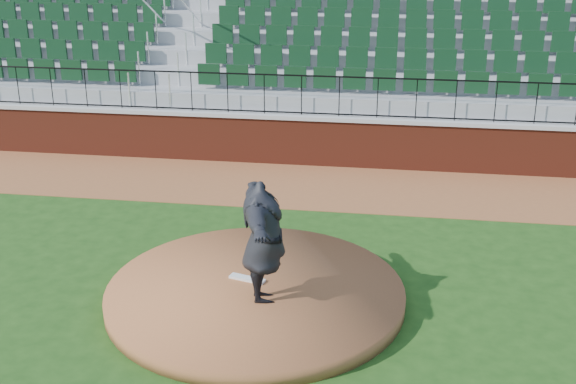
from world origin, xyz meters
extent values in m
plane|color=#1B4112|center=(0.00, 0.00, 0.00)|extent=(90.00, 90.00, 0.00)
cube|color=brown|center=(0.00, 5.40, 0.01)|extent=(34.00, 3.20, 0.01)
cube|color=maroon|center=(0.00, 7.00, 0.60)|extent=(34.00, 0.35, 1.20)
cube|color=#B7B7B7|center=(0.00, 7.00, 1.25)|extent=(34.00, 0.45, 0.10)
cube|color=maroon|center=(0.00, 12.52, 2.75)|extent=(34.00, 0.50, 5.50)
cylinder|color=brown|center=(-0.29, -0.26, 0.12)|extent=(4.97, 4.97, 0.25)
cube|color=white|center=(-0.47, -0.02, 0.27)|extent=(0.65, 0.32, 0.04)
imported|color=black|center=(-0.07, -0.65, 1.27)|extent=(1.25, 2.59, 2.03)
camera|label=1|loc=(1.85, -10.94, 6.08)|focal=45.89mm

